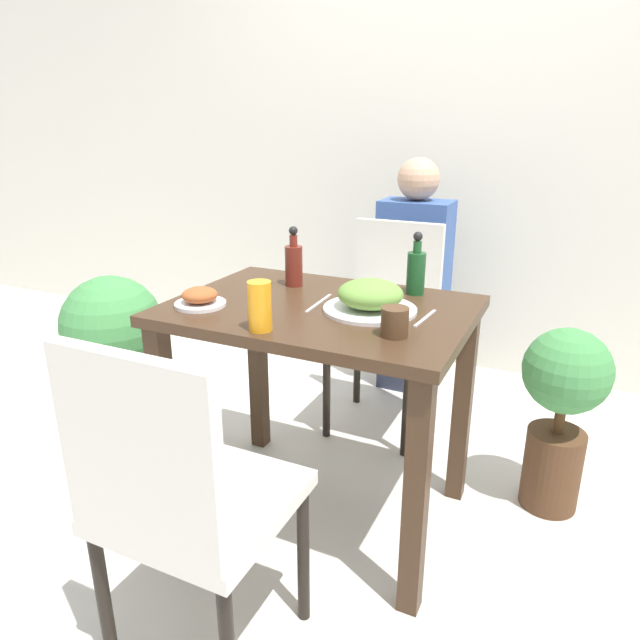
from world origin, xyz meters
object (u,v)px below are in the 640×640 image
(potted_plant_right, at_px, (562,404))
(condiment_bottle, at_px, (294,263))
(food_plate, at_px, (370,297))
(drink_cup, at_px, (395,322))
(side_plate, at_px, (200,298))
(chair_far, at_px, (388,314))
(person_figure, at_px, (413,279))
(chair_near, at_px, (180,496))
(juice_glass, at_px, (260,306))
(potted_plant_left, at_px, (115,345))
(sauce_bottle, at_px, (416,270))

(potted_plant_right, bearing_deg, condiment_bottle, -167.08)
(food_plate, bearing_deg, drink_cup, -51.85)
(food_plate, height_order, side_plate, food_plate)
(chair_far, distance_m, drink_cup, 0.99)
(person_figure, bearing_deg, chair_near, -89.95)
(chair_near, relative_size, juice_glass, 6.48)
(person_figure, bearing_deg, potted_plant_right, -44.44)
(chair_near, xyz_separation_m, potted_plant_left, (-0.91, 0.72, -0.05))
(food_plate, bearing_deg, potted_plant_right, 32.65)
(drink_cup, height_order, potted_plant_right, drink_cup)
(juice_glass, bearing_deg, chair_near, -85.23)
(juice_glass, bearing_deg, chair_far, 87.65)
(condiment_bottle, bearing_deg, drink_cup, -34.38)
(sauce_bottle, bearing_deg, side_plate, -143.78)
(chair_far, distance_m, person_figure, 0.40)
(side_plate, distance_m, potted_plant_left, 0.69)
(chair_near, xyz_separation_m, drink_cup, (0.32, 0.55, 0.29))
(food_plate, bearing_deg, person_figure, 99.32)
(juice_glass, relative_size, potted_plant_right, 0.21)
(drink_cup, xyz_separation_m, sauce_bottle, (-0.06, 0.41, 0.04))
(potted_plant_right, relative_size, person_figure, 0.58)
(side_plate, height_order, drink_cup, drink_cup)
(food_plate, relative_size, side_plate, 1.79)
(side_plate, xyz_separation_m, condiment_bottle, (0.16, 0.34, 0.06))
(side_plate, height_order, condiment_bottle, condiment_bottle)
(juice_glass, height_order, condiment_bottle, condiment_bottle)
(side_plate, height_order, person_figure, person_figure)
(potted_plant_left, xyz_separation_m, person_figure, (0.91, 1.11, 0.11))
(potted_plant_right, bearing_deg, juice_glass, -140.35)
(side_plate, bearing_deg, potted_plant_left, 162.66)
(chair_near, bearing_deg, side_plate, -59.15)
(chair_far, height_order, sauce_bottle, sauce_bottle)
(drink_cup, relative_size, condiment_bottle, 0.38)
(drink_cup, relative_size, potted_plant_right, 0.12)
(chair_near, height_order, juice_glass, juice_glass)
(drink_cup, relative_size, juice_glass, 0.57)
(drink_cup, height_order, person_figure, person_figure)
(chair_far, xyz_separation_m, condiment_bottle, (-0.17, -0.56, 0.33))
(juice_glass, relative_size, potted_plant_left, 0.19)
(chair_far, bearing_deg, chair_near, -90.21)
(potted_plant_right, bearing_deg, chair_far, 155.12)
(potted_plant_right, bearing_deg, drink_cup, -129.17)
(drink_cup, height_order, potted_plant_left, drink_cup)
(juice_glass, xyz_separation_m, condiment_bottle, (-0.13, 0.45, 0.01))
(drink_cup, distance_m, sauce_bottle, 0.42)
(food_plate, relative_size, condiment_bottle, 1.36)
(food_plate, relative_size, drink_cup, 3.58)
(chair_near, distance_m, chair_far, 1.44)
(potted_plant_right, bearing_deg, chair_near, -124.82)
(person_figure, bearing_deg, condiment_bottle, -99.71)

